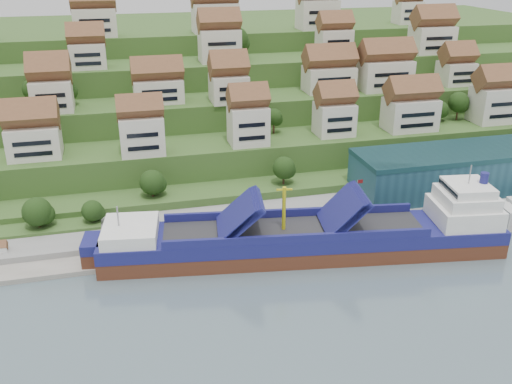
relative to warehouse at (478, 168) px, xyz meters
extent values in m
plane|color=slate|center=(-52.00, -17.00, -7.20)|extent=(300.00, 300.00, 0.00)
cube|color=gray|center=(-32.00, -2.00, -6.10)|extent=(180.00, 14.00, 2.20)
cube|color=#2D4C1E|center=(-52.00, 69.00, -5.20)|extent=(260.00, 128.00, 4.00)
cube|color=#2D4C1E|center=(-52.00, 74.00, -1.70)|extent=(260.00, 118.00, 11.00)
cube|color=#2D4C1E|center=(-52.00, 82.00, 1.80)|extent=(260.00, 102.00, 18.00)
cube|color=#2D4C1E|center=(-52.00, 90.00, 5.30)|extent=(260.00, 86.00, 25.00)
cube|color=#2D4C1E|center=(-52.00, 99.00, 8.30)|extent=(260.00, 68.00, 31.00)
cube|color=silver|center=(-100.94, 22.81, 7.47)|extent=(11.61, 8.57, 7.33)
cube|color=silver|center=(-76.91, 18.82, 8.29)|extent=(10.01, 7.03, 8.98)
cube|color=silver|center=(-51.34, 19.99, 8.48)|extent=(9.16, 7.62, 9.36)
cube|color=silver|center=(-28.27, 21.92, 7.88)|extent=(9.39, 7.73, 8.17)
cube|color=silver|center=(-7.32, 21.22, 7.90)|extent=(13.19, 8.26, 8.19)
cube|color=silver|center=(19.08, 22.27, 8.60)|extent=(12.76, 8.31, 9.60)
cube|color=silver|center=(-97.06, 36.91, 14.66)|extent=(9.79, 8.98, 7.71)
cube|color=silver|center=(-70.93, 38.77, 13.82)|extent=(12.67, 7.90, 6.05)
cube|color=silver|center=(-52.98, 34.73, 14.31)|extent=(9.41, 8.56, 7.01)
cube|color=silver|center=(-23.46, 39.30, 14.27)|extent=(13.67, 8.36, 6.93)
cube|color=silver|center=(-7.40, 37.24, 14.97)|extent=(14.45, 8.18, 8.33)
cube|color=silver|center=(16.11, 38.65, 14.05)|extent=(9.26, 8.04, 6.50)
cube|color=silver|center=(-88.11, 53.17, 21.17)|extent=(9.55, 7.30, 6.74)
cube|color=silver|center=(-51.62, 53.70, 22.36)|extent=(11.42, 7.79, 9.13)
cube|color=silver|center=(-16.62, 53.91, 21.79)|extent=(9.83, 7.14, 7.97)
cube|color=silver|center=(15.15, 52.33, 21.88)|extent=(12.49, 8.47, 8.16)
cube|color=silver|center=(-85.64, 70.20, 27.85)|extent=(12.32, 7.51, 8.10)
cube|color=silver|center=(-49.70, 70.39, 28.15)|extent=(13.70, 8.15, 8.71)
cube|color=silver|center=(-16.26, 70.37, 28.34)|extent=(12.30, 8.73, 9.07)
cube|color=silver|center=(18.86, 76.09, 27.51)|extent=(8.74, 7.05, 7.41)
ellipsoid|color=#214015|center=(-45.43, 9.11, 0.87)|extent=(5.29, 5.29, 5.29)
ellipsoid|color=#214015|center=(-75.89, 9.29, 0.20)|extent=(5.60, 5.60, 5.60)
ellipsoid|color=#214015|center=(4.40, 26.11, 7.13)|extent=(4.80, 4.80, 4.80)
ellipsoid|color=#214015|center=(10.04, 26.11, 8.86)|extent=(5.68, 5.68, 5.68)
ellipsoid|color=#214015|center=(-42.98, 26.66, 8.17)|extent=(4.31, 4.31, 4.31)
ellipsoid|color=#214015|center=(-8.89, 42.83, 17.03)|extent=(4.78, 4.78, 4.78)
ellipsoid|color=#214015|center=(-102.14, 42.38, 15.16)|extent=(5.26, 5.26, 5.26)
ellipsoid|color=#214015|center=(-94.41, 40.97, 15.10)|extent=(5.70, 5.70, 5.70)
ellipsoid|color=#214015|center=(-46.19, 56.21, 23.51)|extent=(7.20, 7.20, 7.20)
ellipsoid|color=#214015|center=(-17.57, 58.94, 21.97)|extent=(4.70, 4.70, 4.70)
ellipsoid|color=#214015|center=(-15.69, 56.97, 21.85)|extent=(4.74, 4.74, 4.74)
ellipsoid|color=#214015|center=(-99.65, 2.00, -0.95)|extent=(5.97, 5.97, 5.97)
ellipsoid|color=#214015|center=(-88.93, 2.00, -1.97)|extent=(4.48, 4.48, 4.48)
cube|color=#224C5C|center=(0.00, 0.00, 0.00)|extent=(60.00, 15.00, 10.00)
cylinder|color=gray|center=(-34.00, -7.00, -1.00)|extent=(0.16, 0.16, 8.00)
cube|color=maroon|center=(-33.40, -7.00, 2.60)|extent=(1.20, 0.05, 0.80)
cube|color=white|center=(-106.00, -5.50, -5.10)|extent=(2.40, 2.20, 2.20)
cube|color=#542A19|center=(-49.21, -17.14, -6.20)|extent=(78.61, 22.96, 4.98)
cube|color=navy|center=(-49.21, -17.14, -2.92)|extent=(78.62, 23.07, 2.59)
cube|color=white|center=(-81.74, -12.43, -0.43)|extent=(11.48, 12.67, 2.59)
cube|color=#262628|center=(-51.18, -16.85, -1.62)|extent=(50.75, 17.19, 0.30)
cube|color=navy|center=(-62.03, -15.28, 1.76)|extent=(8.96, 11.95, 6.89)
cube|color=navy|center=(-42.31, -18.14, 1.76)|extent=(8.59, 11.90, 7.28)
cylinder|color=yellow|center=(-53.16, -16.57, 2.76)|extent=(0.79, 0.79, 8.96)
cube|color=white|center=(-17.66, -21.70, 0.27)|extent=(13.46, 12.95, 3.98)
cube|color=white|center=(-17.66, -21.70, 3.46)|extent=(11.31, 11.48, 2.49)
cube|color=white|center=(-17.66, -21.70, 5.55)|extent=(9.17, 10.01, 1.79)
cylinder|color=navy|center=(-14.71, -22.13, 7.44)|extent=(1.81, 1.81, 2.19)
camera|label=1|loc=(-82.18, -109.91, 48.25)|focal=40.00mm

